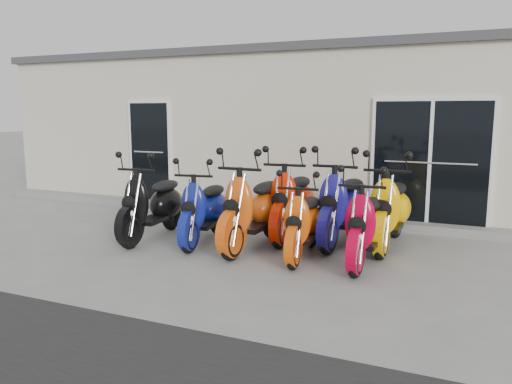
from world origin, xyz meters
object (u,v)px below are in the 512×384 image
scooter_front_blue (204,199)px  scooter_front_red (368,214)px  scooter_front_orange_a (254,197)px  scooter_front_orange_b (304,213)px  scooter_front_black (152,194)px  scooter_back_red (292,191)px  scooter_back_blue (343,194)px  scooter_back_yellow (391,198)px

scooter_front_blue → scooter_front_red: size_ratio=0.99×
scooter_front_orange_a → scooter_front_orange_b: 0.87m
scooter_front_black → scooter_front_red: 3.50m
scooter_front_black → scooter_front_blue: 0.91m
scooter_back_red → scooter_back_blue: bearing=-4.8°
scooter_front_orange_b → scooter_back_red: bearing=112.8°
scooter_front_red → scooter_back_red: (-1.42, 0.96, 0.08)m
scooter_front_orange_b → scooter_back_blue: size_ratio=0.83×
scooter_front_blue → scooter_front_orange_a: size_ratio=0.89×
scooter_front_orange_a → scooter_back_red: (0.31, 0.84, -0.01)m
scooter_front_black → scooter_front_red: size_ratio=1.05×
scooter_front_blue → scooter_front_orange_b: scooter_front_blue is taller
scooter_front_blue → scooter_back_red: bearing=27.8°
scooter_back_yellow → scooter_front_orange_b: bearing=-135.0°
scooter_back_yellow → scooter_front_blue: bearing=-162.0°
scooter_front_blue → scooter_front_orange_a: bearing=-7.3°
scooter_front_black → scooter_front_blue: (0.91, 0.12, -0.04)m
scooter_front_orange_a → scooter_back_red: 0.89m
scooter_front_orange_a → scooter_front_red: (1.73, -0.12, -0.08)m
scooter_back_blue → scooter_back_yellow: bearing=5.3°
scooter_front_red → scooter_back_blue: 1.10m
scooter_front_orange_b → scooter_back_red: size_ratio=0.84×
scooter_front_blue → scooter_front_orange_b: size_ratio=1.07×
scooter_front_red → scooter_back_red: 1.71m
scooter_front_black → scooter_front_orange_b: size_ratio=1.13×
scooter_front_black → scooter_front_orange_a: size_ratio=0.94×
scooter_front_black → scooter_back_yellow: size_ratio=0.96×
scooter_front_orange_b → scooter_front_black: bearing=174.0°
scooter_back_red → scooter_back_blue: size_ratio=0.99×
scooter_front_black → scooter_back_yellow: (3.66, 0.98, 0.03)m
scooter_back_red → scooter_back_yellow: scooter_back_red is taller
scooter_back_red → scooter_front_orange_b: bearing=-66.0°
scooter_back_blue → scooter_back_red: bearing=-177.9°
scooter_front_blue → scooter_front_orange_b: (1.71, -0.16, -0.04)m
scooter_front_orange_b → scooter_back_red: (-0.53, 1.01, 0.12)m
scooter_front_black → scooter_front_orange_a: bearing=-0.5°
scooter_front_black → scooter_front_red: bearing=-4.5°
scooter_front_blue → scooter_front_red: bearing=-10.5°
scooter_front_black → scooter_back_red: bearing=20.2°
scooter_back_yellow → scooter_front_red: bearing=-98.8°
scooter_front_orange_b → scooter_back_red: 1.15m
scooter_front_blue → scooter_front_red: scooter_front_red is taller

